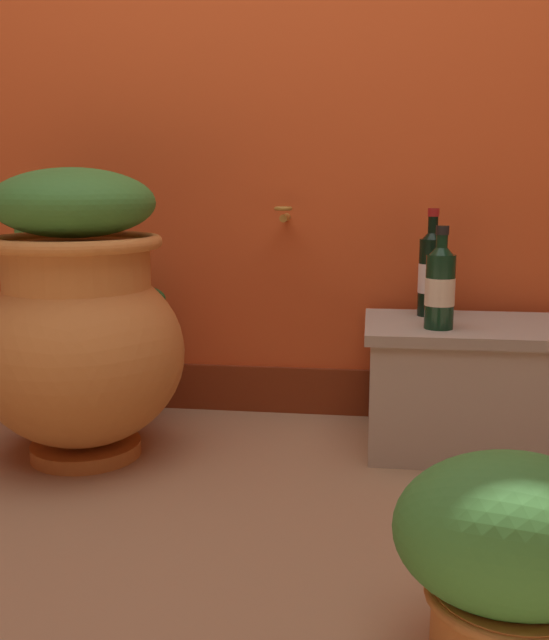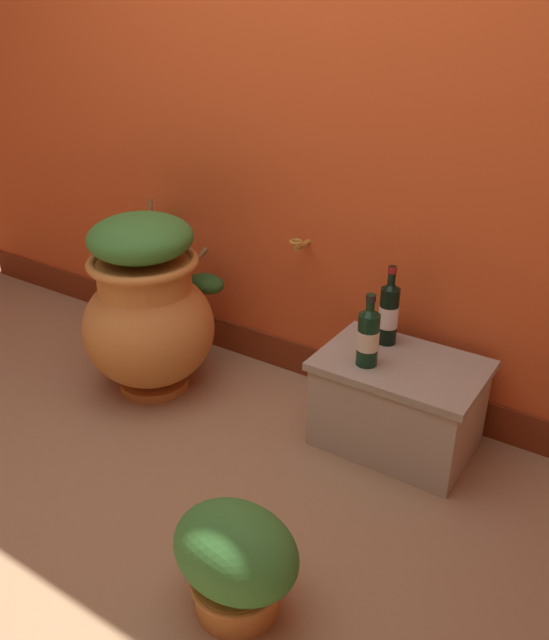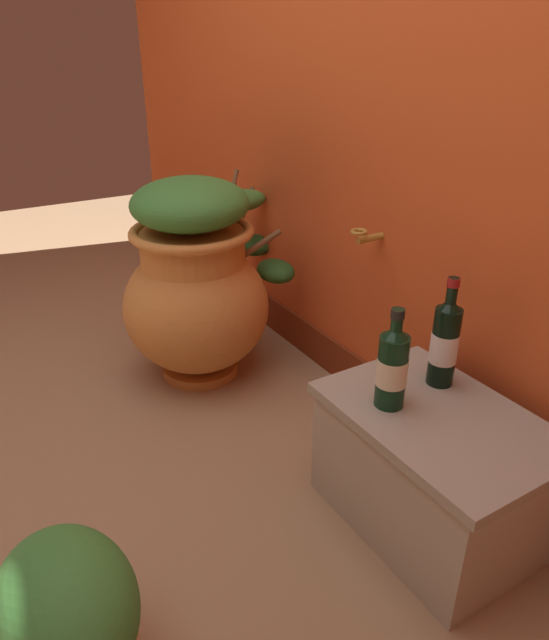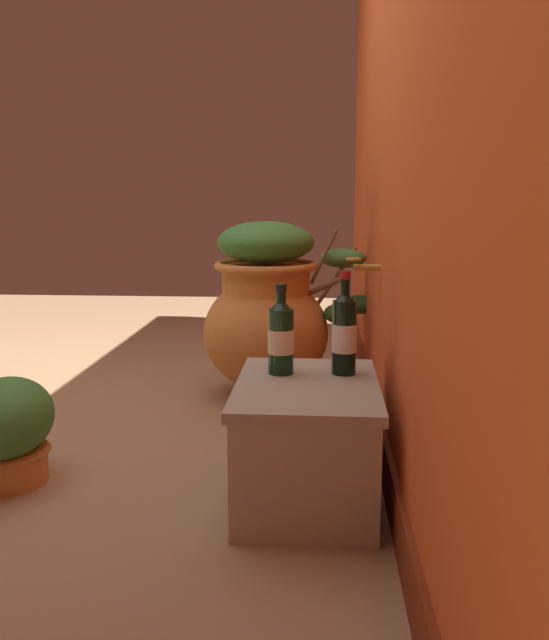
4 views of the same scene
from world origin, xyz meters
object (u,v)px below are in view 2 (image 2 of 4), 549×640
potted_shrub (236,560)px  wine_bottle_left (389,311)px  terracotta_urn (148,308)px  wine_bottle_middle (368,334)px

potted_shrub → wine_bottle_left: bearing=92.9°
terracotta_urn → wine_bottle_middle: (0.97, 0.12, 0.10)m
terracotta_urn → potted_shrub: (1.02, -0.75, -0.20)m
terracotta_urn → wine_bottle_left: terracotta_urn is taller
terracotta_urn → wine_bottle_middle: terracotta_urn is taller
terracotta_urn → wine_bottle_middle: bearing=6.8°
wine_bottle_left → wine_bottle_middle: size_ratio=1.14×
wine_bottle_left → wine_bottle_middle: bearing=-87.3°
wine_bottle_left → terracotta_urn: bearing=-162.2°
wine_bottle_middle → potted_shrub: 0.92m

